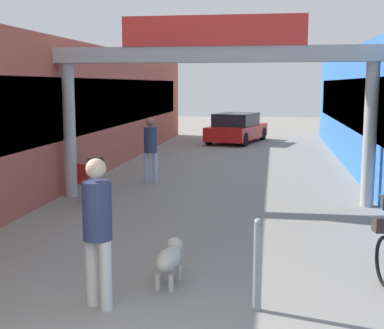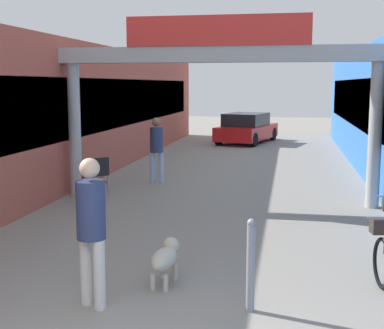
{
  "view_description": "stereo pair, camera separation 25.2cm",
  "coord_description": "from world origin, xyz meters",
  "px_view_note": "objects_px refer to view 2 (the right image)",
  "views": [
    {
      "loc": [
        1.32,
        -3.36,
        2.61
      ],
      "look_at": [
        0.0,
        5.26,
        1.3
      ],
      "focal_mm": 50.0,
      "sensor_mm": 36.0,
      "label": 1
    },
    {
      "loc": [
        1.57,
        -3.32,
        2.61
      ],
      "look_at": [
        0.0,
        5.26,
        1.3
      ],
      "focal_mm": 50.0,
      "sensor_mm": 36.0,
      "label": 2
    }
  ],
  "objects_px": {
    "parked_car_red": "(247,128)",
    "bollard_post_metal": "(251,265)",
    "cafe_chair_black_farther": "(99,172)",
    "cafe_chair_red_nearer": "(91,179)",
    "pedestrian_with_dog": "(91,222)",
    "pedestrian_carrying_crate": "(156,145)",
    "dog_on_leash": "(165,258)"
  },
  "relations": [
    {
      "from": "parked_car_red",
      "to": "bollard_post_metal",
      "type": "bearing_deg",
      "value": -85.27
    },
    {
      "from": "bollard_post_metal",
      "to": "cafe_chair_black_farther",
      "type": "xyz_separation_m",
      "value": [
        -4.06,
        6.09,
        -0.02
      ]
    },
    {
      "from": "cafe_chair_red_nearer",
      "to": "cafe_chair_black_farther",
      "type": "height_order",
      "value": "same"
    },
    {
      "from": "cafe_chair_black_farther",
      "to": "pedestrian_with_dog",
      "type": "bearing_deg",
      "value": -70.61
    },
    {
      "from": "bollard_post_metal",
      "to": "parked_car_red",
      "type": "distance_m",
      "value": 18.21
    },
    {
      "from": "cafe_chair_black_farther",
      "to": "pedestrian_carrying_crate",
      "type": "bearing_deg",
      "value": 60.55
    },
    {
      "from": "dog_on_leash",
      "to": "cafe_chair_red_nearer",
      "type": "relative_size",
      "value": 0.87
    },
    {
      "from": "dog_on_leash",
      "to": "cafe_chair_red_nearer",
      "type": "height_order",
      "value": "cafe_chair_red_nearer"
    },
    {
      "from": "cafe_chair_black_farther",
      "to": "parked_car_red",
      "type": "xyz_separation_m",
      "value": [
        2.56,
        12.06,
        0.1
      ]
    },
    {
      "from": "cafe_chair_red_nearer",
      "to": "pedestrian_with_dog",
      "type": "bearing_deg",
      "value": -68.91
    },
    {
      "from": "cafe_chair_red_nearer",
      "to": "cafe_chair_black_farther",
      "type": "bearing_deg",
      "value": 100.07
    },
    {
      "from": "pedestrian_carrying_crate",
      "to": "bollard_post_metal",
      "type": "bearing_deg",
      "value": -68.49
    },
    {
      "from": "pedestrian_with_dog",
      "to": "pedestrian_carrying_crate",
      "type": "relative_size",
      "value": 1.02
    },
    {
      "from": "dog_on_leash",
      "to": "cafe_chair_black_farther",
      "type": "bearing_deg",
      "value": 118.1
    },
    {
      "from": "pedestrian_with_dog",
      "to": "pedestrian_carrying_crate",
      "type": "bearing_deg",
      "value": 98.78
    },
    {
      "from": "dog_on_leash",
      "to": "parked_car_red",
      "type": "bearing_deg",
      "value": 91.09
    },
    {
      "from": "pedestrian_with_dog",
      "to": "dog_on_leash",
      "type": "xyz_separation_m",
      "value": [
        0.67,
        0.88,
        -0.68
      ]
    },
    {
      "from": "pedestrian_with_dog",
      "to": "parked_car_red",
      "type": "bearing_deg",
      "value": 88.93
    },
    {
      "from": "cafe_chair_red_nearer",
      "to": "parked_car_red",
      "type": "xyz_separation_m",
      "value": [
        2.37,
        13.08,
        0.1
      ]
    },
    {
      "from": "bollard_post_metal",
      "to": "pedestrian_carrying_crate",
      "type": "bearing_deg",
      "value": 111.51
    },
    {
      "from": "pedestrian_with_dog",
      "to": "parked_car_red",
      "type": "xyz_separation_m",
      "value": [
        0.34,
        18.35,
        -0.38
      ]
    },
    {
      "from": "dog_on_leash",
      "to": "bollard_post_metal",
      "type": "relative_size",
      "value": 0.7
    },
    {
      "from": "pedestrian_carrying_crate",
      "to": "pedestrian_with_dog",
      "type": "bearing_deg",
      "value": -81.22
    },
    {
      "from": "pedestrian_with_dog",
      "to": "parked_car_red",
      "type": "relative_size",
      "value": 0.41
    },
    {
      "from": "pedestrian_with_dog",
      "to": "bollard_post_metal",
      "type": "distance_m",
      "value": 1.91
    },
    {
      "from": "pedestrian_carrying_crate",
      "to": "bollard_post_metal",
      "type": "distance_m",
      "value": 8.41
    },
    {
      "from": "dog_on_leash",
      "to": "bollard_post_metal",
      "type": "height_order",
      "value": "bollard_post_metal"
    },
    {
      "from": "pedestrian_carrying_crate",
      "to": "dog_on_leash",
      "type": "xyz_separation_m",
      "value": [
        1.91,
        -7.14,
        -0.65
      ]
    },
    {
      "from": "pedestrian_with_dog",
      "to": "parked_car_red",
      "type": "height_order",
      "value": "pedestrian_with_dog"
    },
    {
      "from": "cafe_chair_red_nearer",
      "to": "bollard_post_metal",
      "type": "bearing_deg",
      "value": -52.6
    },
    {
      "from": "bollard_post_metal",
      "to": "cafe_chair_black_farther",
      "type": "relative_size",
      "value": 1.24
    },
    {
      "from": "pedestrian_carrying_crate",
      "to": "parked_car_red",
      "type": "relative_size",
      "value": 0.4
    }
  ]
}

